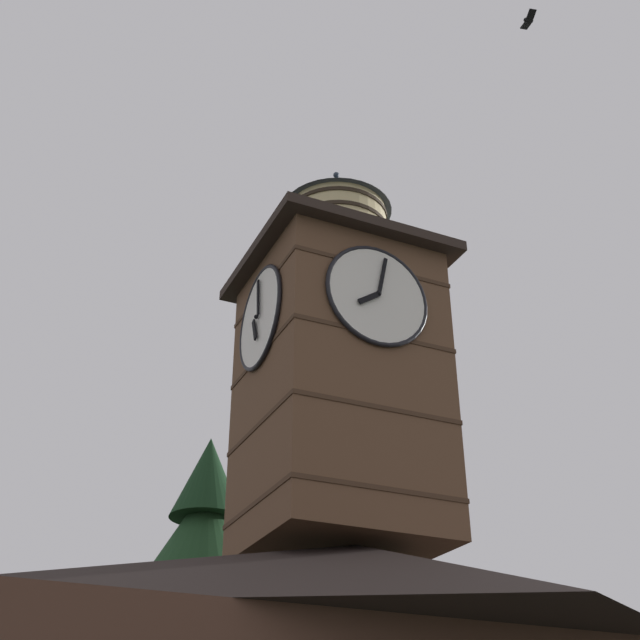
{
  "coord_description": "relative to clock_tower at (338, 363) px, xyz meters",
  "views": [
    {
      "loc": [
        6.81,
        13.38,
        2.33
      ],
      "look_at": [
        -0.46,
        -2.55,
        12.3
      ],
      "focal_mm": 47.7,
      "sensor_mm": 36.0,
      "label": 1
    }
  ],
  "objects": [
    {
      "name": "clock_tower",
      "position": [
        0.0,
        0.0,
        0.0
      ],
      "size": [
        4.5,
        4.5,
        9.91
      ],
      "color": "brown",
      "rests_on": "building_main"
    },
    {
      "name": "flying_bird_low",
      "position": [
        -2.36,
        5.31,
        6.84
      ],
      "size": [
        0.3,
        0.6,
        0.13
      ],
      "color": "black"
    },
    {
      "name": "moon",
      "position": [
        -13.31,
        -29.56,
        1.85
      ],
      "size": [
        1.77,
        1.77,
        1.77
      ],
      "color": "silver"
    }
  ]
}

